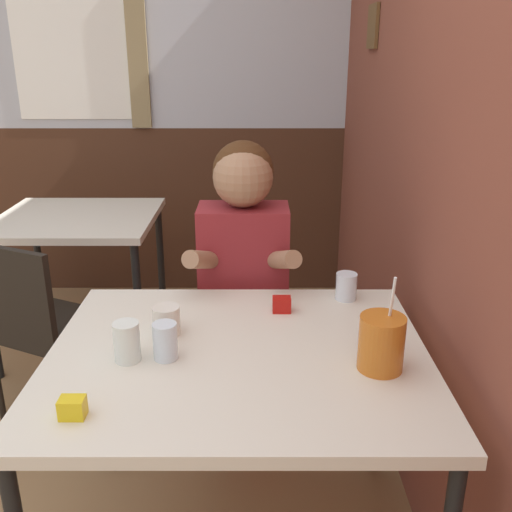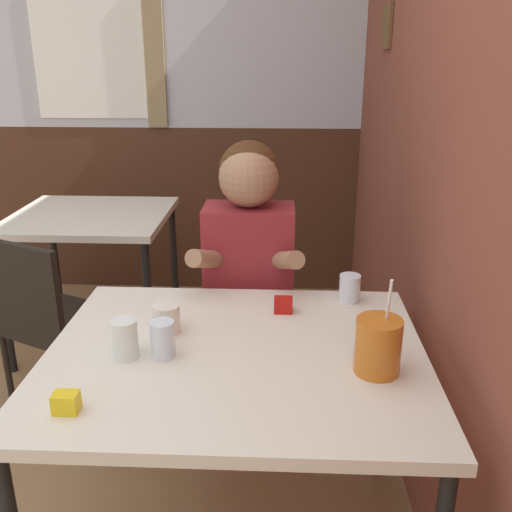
% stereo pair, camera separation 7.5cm
% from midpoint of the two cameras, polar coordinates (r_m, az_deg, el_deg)
% --- Properties ---
extents(brick_wall_right, '(0.08, 4.63, 2.70)m').
position_cam_midpoint_polar(brick_wall_right, '(2.43, 13.71, 14.25)').
color(brick_wall_right, brown).
rests_on(brick_wall_right, ground_plane).
extents(back_wall, '(5.24, 0.09, 2.70)m').
position_cam_midpoint_polar(back_wall, '(3.76, -9.76, 16.45)').
color(back_wall, silver).
rests_on(back_wall, ground_plane).
extents(main_table, '(1.09, 0.90, 0.76)m').
position_cam_midpoint_polar(main_table, '(1.69, -3.03, -11.36)').
color(main_table, beige).
rests_on(main_table, ground_plane).
extents(background_table, '(0.81, 0.76, 0.76)m').
position_cam_midpoint_polar(background_table, '(3.15, -18.00, 2.40)').
color(background_table, beige).
rests_on(background_table, ground_plane).
extents(chair_near_window, '(0.53, 0.53, 0.86)m').
position_cam_midpoint_polar(chair_near_window, '(2.59, -21.68, -5.97)').
color(chair_near_window, black).
rests_on(chair_near_window, ground_plane).
extents(person_seated, '(0.42, 0.42, 1.26)m').
position_cam_midpoint_polar(person_seated, '(2.23, -2.15, -3.47)').
color(person_seated, maroon).
rests_on(person_seated, ground_plane).
extents(cocktail_pitcher, '(0.12, 0.12, 0.27)m').
position_cam_midpoint_polar(cocktail_pitcher, '(1.56, 11.11, -8.55)').
color(cocktail_pitcher, '#C6661E').
rests_on(cocktail_pitcher, main_table).
extents(glass_near_pitcher, '(0.07, 0.07, 0.09)m').
position_cam_midpoint_polar(glass_near_pitcher, '(1.98, 7.98, -3.04)').
color(glass_near_pitcher, silver).
rests_on(glass_near_pitcher, main_table).
extents(glass_center, '(0.07, 0.07, 0.11)m').
position_cam_midpoint_polar(glass_center, '(1.63, -14.06, -8.33)').
color(glass_center, silver).
rests_on(glass_center, main_table).
extents(glass_far_side, '(0.08, 0.08, 0.09)m').
position_cam_midpoint_polar(glass_far_side, '(1.75, -10.13, -6.37)').
color(glass_far_side, silver).
rests_on(glass_far_side, main_table).
extents(glass_by_brick, '(0.07, 0.07, 0.11)m').
position_cam_midpoint_polar(glass_by_brick, '(1.62, -10.36, -8.38)').
color(glass_by_brick, silver).
rests_on(glass_by_brick, main_table).
extents(condiment_ketchup, '(0.06, 0.04, 0.05)m').
position_cam_midpoint_polar(condiment_ketchup, '(1.88, 1.48, -4.88)').
color(condiment_ketchup, '#B7140F').
rests_on(condiment_ketchup, main_table).
extents(condiment_mustard, '(0.06, 0.04, 0.05)m').
position_cam_midpoint_polar(condiment_mustard, '(1.45, -19.31, -14.14)').
color(condiment_mustard, yellow).
rests_on(condiment_mustard, main_table).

